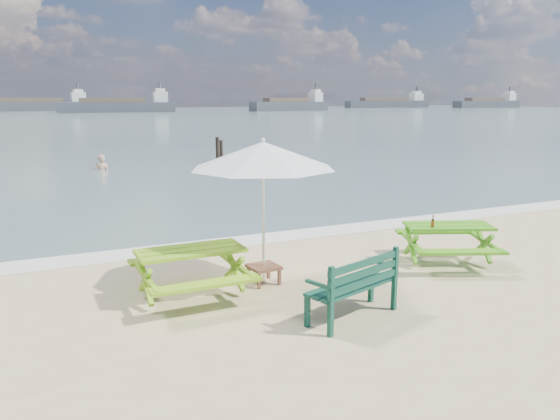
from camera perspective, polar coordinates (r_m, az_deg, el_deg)
name	(u,v)px	position (r m, az deg, el deg)	size (l,w,h in m)	color
sea	(57,118)	(91.63, -22.24, 8.88)	(300.00, 300.00, 0.00)	slate
foam_strip	(256,239)	(12.37, -2.49, -3.08)	(22.00, 0.90, 0.01)	silver
picnic_table_left	(191,274)	(8.90, -9.25, -6.63)	(1.70, 1.89, 0.80)	#73A919
picnic_table_right	(447,245)	(11.02, 17.08, -3.49)	(2.19, 2.29, 0.77)	#489B17
park_bench	(352,299)	(8.09, 7.54, -9.18)	(1.61, 0.95, 0.94)	#0D382B
side_table	(264,274)	(9.49, -1.70, -6.69)	(0.53, 0.53, 0.32)	brown
patio_umbrella	(263,155)	(9.05, -1.78, 5.73)	(2.67, 2.67, 2.44)	silver
beer_bottle	(433,223)	(10.58, 15.66, -1.35)	(0.06, 0.06, 0.23)	#8F5C14
swimmer	(102,175)	(25.61, -18.10, 3.48)	(0.72, 0.52, 1.85)	tan
mooring_pilings	(219,151)	(28.12, -6.38, 6.12)	(0.58, 0.78, 1.40)	black
cargo_ships	(288,105)	(143.91, 0.81, 10.93)	(151.15, 28.76, 4.40)	#3C4147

